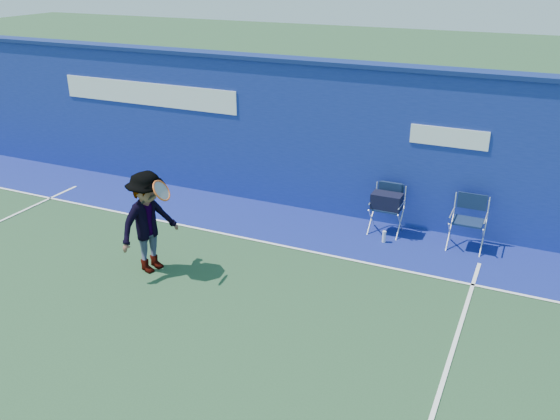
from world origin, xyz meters
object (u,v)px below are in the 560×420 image
at_px(directors_chair_right, 467,233).
at_px(tennis_player, 149,222).
at_px(water_bottle, 384,237).
at_px(directors_chair_left, 386,213).

bearing_deg(directors_chair_right, tennis_player, -147.19).
xyz_separation_m(directors_chair_right, water_bottle, (-1.41, -0.40, -0.19)).
bearing_deg(water_bottle, tennis_player, -141.36).
height_order(directors_chair_left, tennis_player, tennis_player).
bearing_deg(directors_chair_left, directors_chair_right, -1.55).
bearing_deg(tennis_player, directors_chair_right, 32.81).
distance_m(directors_chair_right, tennis_player, 5.63).
bearing_deg(directors_chair_right, water_bottle, -164.26).
bearing_deg(directors_chair_right, directors_chair_left, 178.45).
distance_m(directors_chair_left, water_bottle, 0.53).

